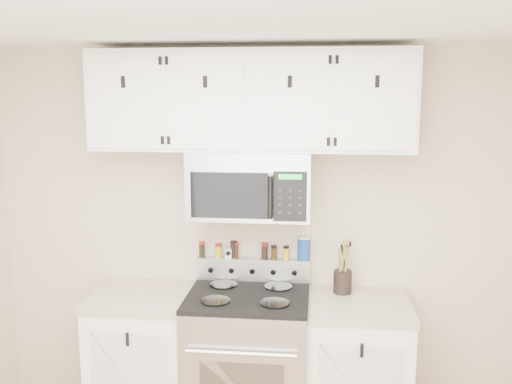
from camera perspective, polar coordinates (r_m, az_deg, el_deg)
back_wall at (r=3.85m, az=-0.23°, el=-4.36°), size 3.50×0.01×2.50m
ceiling at (r=2.03m, az=-6.07°, el=18.30°), size 3.50×3.50×0.01m
range at (r=3.82m, az=-0.78°, el=-16.71°), size 0.76×0.65×1.10m
base_cabinet_left at (r=3.99m, az=-11.04°, el=-16.13°), size 0.64×0.62×0.92m
base_cabinet_right at (r=3.84m, az=10.03°, el=-17.16°), size 0.64×0.62×0.92m
microwave at (r=3.59m, az=-0.57°, el=0.78°), size 0.76×0.44×0.42m
upper_cabinets at (r=3.57m, az=-0.54°, el=9.13°), size 2.00×0.35×0.62m
utensil_crock at (r=3.76m, az=8.65°, el=-8.68°), size 0.12×0.12×0.35m
kitchen_timer at (r=3.87m, az=-2.75°, el=-6.11°), size 0.07×0.06×0.06m
salt_canister at (r=3.81m, az=4.82°, el=-5.64°), size 0.09×0.09×0.16m
spice_jar_0 at (r=3.89m, az=-5.44°, el=-5.71°), size 0.04×0.04×0.10m
spice_jar_1 at (r=3.88m, az=-3.78°, el=-5.86°), size 0.04×0.04×0.09m
spice_jar_2 at (r=3.86m, az=-2.24°, el=-5.75°), size 0.05×0.05×0.11m
spice_jar_3 at (r=3.86m, az=-2.06°, el=-5.81°), size 0.04×0.04×0.11m
spice_jar_4 at (r=3.83m, az=0.87°, el=-5.91°), size 0.04×0.04×0.11m
spice_jar_5 at (r=3.83m, az=1.80°, el=-6.04°), size 0.04×0.04×0.09m
spice_jar_6 at (r=3.82m, az=3.03°, el=-6.07°), size 0.04×0.04×0.09m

